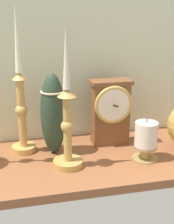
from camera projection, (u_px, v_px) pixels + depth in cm
name	position (u px, v px, depth cm)	size (l,w,h in cm)	color
ground_plane	(98.00, 159.00, 98.59)	(100.00, 36.00, 2.40)	brown
back_wall	(84.00, 39.00, 105.13)	(120.00, 2.00, 65.00)	beige
mantel_clock	(111.00, 111.00, 103.63)	(12.81, 8.84, 20.86)	brown
candlestick_tall_left	(21.00, 105.00, 96.69)	(7.27, 7.27, 43.47)	tan
candlestick_tall_center	(67.00, 124.00, 88.05)	(8.31, 8.31, 38.26)	tan
pillar_candle_front	(146.00, 139.00, 94.28)	(7.40, 7.40, 12.50)	#A4874B
tall_ceramic_vase	(53.00, 114.00, 96.53)	(7.39, 7.39, 24.55)	#273A2B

